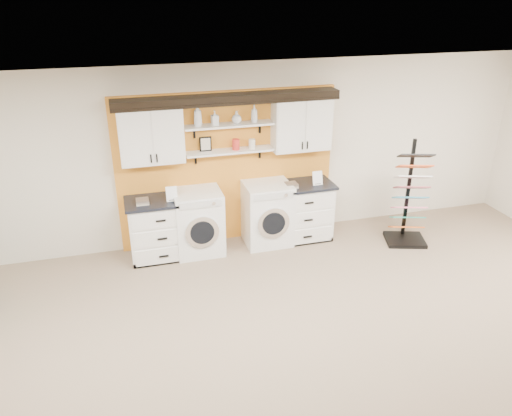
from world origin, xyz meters
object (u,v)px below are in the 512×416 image
object	(u,v)px
base_cabinet_right	(301,211)
washer	(198,222)
dryer	(267,213)
base_cabinet_left	(160,228)
sample_rack	(408,211)

from	to	relation	value
base_cabinet_right	washer	size ratio (longest dim) A/B	0.97
dryer	base_cabinet_right	bearing A→B (deg)	0.33
base_cabinet_left	base_cabinet_right	size ratio (longest dim) A/B	0.99
washer	dryer	xyz separation A→B (m)	(1.10, 0.00, 0.00)
washer	base_cabinet_right	bearing A→B (deg)	0.11
base_cabinet_right	washer	bearing A→B (deg)	-179.89
base_cabinet_left	washer	world-z (taller)	washer
dryer	sample_rack	xyz separation A→B (m)	(2.16, -0.58, 0.03)
base_cabinet_left	washer	size ratio (longest dim) A/B	0.96
base_cabinet_left	sample_rack	distance (m)	3.88
base_cabinet_right	dryer	distance (m)	0.58
base_cabinet_right	washer	xyz separation A→B (m)	(-1.68, -0.00, 0.03)
base_cabinet_right	sample_rack	distance (m)	1.68
base_cabinet_left	base_cabinet_right	xyz separation A→B (m)	(2.26, -0.00, 0.00)
washer	dryer	world-z (taller)	dryer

